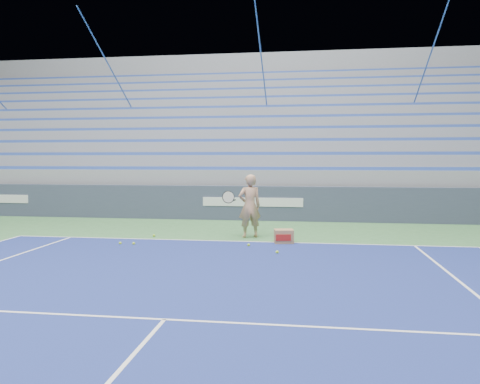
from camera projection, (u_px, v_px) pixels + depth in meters
name	position (u px, v px, depth m)	size (l,w,h in m)	color
sponsor_barrier	(253.00, 203.00, 14.99)	(30.00, 0.32, 1.10)	#384056
bleachers	(268.00, 150.00, 20.51)	(31.00, 9.15, 7.30)	gray
tennis_player	(249.00, 206.00, 11.65)	(0.94, 0.90, 1.58)	tan
ball_box	(284.00, 236.00, 10.85)	(0.48, 0.40, 0.33)	#A0764D
tennis_ball_0	(154.00, 236.00, 11.77)	(0.07, 0.07, 0.07)	#AFE02D
tennis_ball_1	(249.00, 245.00, 10.47)	(0.07, 0.07, 0.07)	#AFE02D
tennis_ball_2	(279.00, 241.00, 10.97)	(0.07, 0.07, 0.07)	#AFE02D
tennis_ball_3	(134.00, 244.00, 10.65)	(0.07, 0.07, 0.07)	#AFE02D
tennis_ball_4	(277.00, 252.00, 9.67)	(0.07, 0.07, 0.07)	#AFE02D
tennis_ball_5	(120.00, 243.00, 10.70)	(0.07, 0.07, 0.07)	#AFE02D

